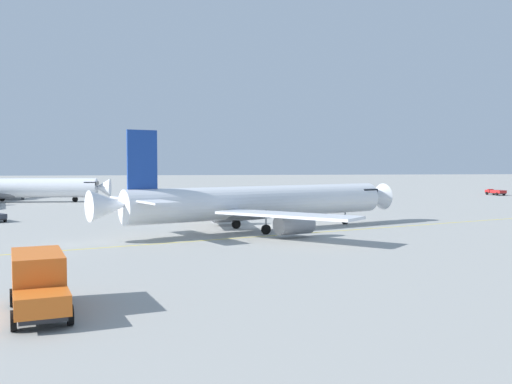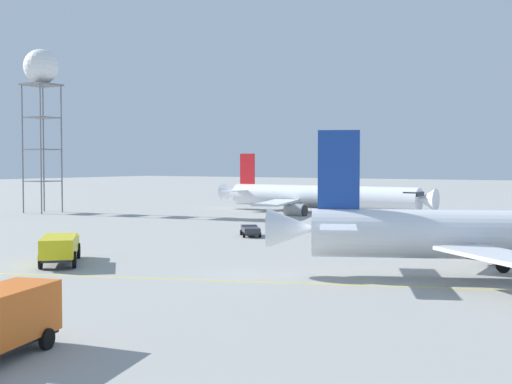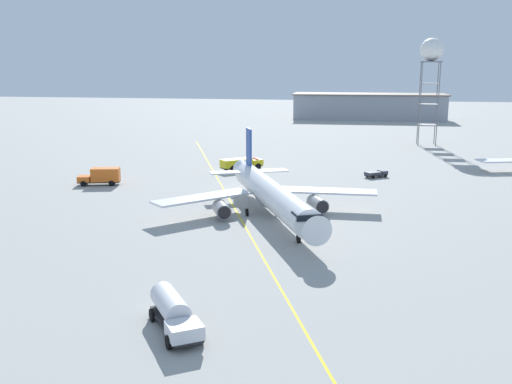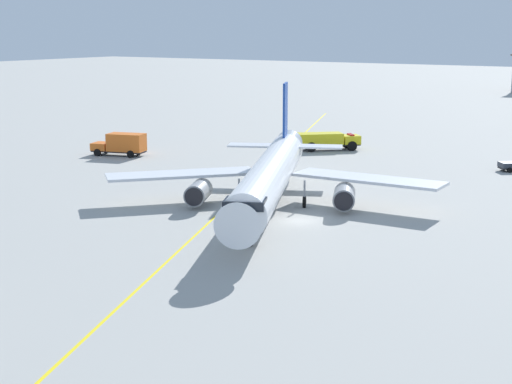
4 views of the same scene
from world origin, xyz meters
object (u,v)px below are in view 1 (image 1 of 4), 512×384
airliner_main (259,204)px  catering_truck_truck (39,281)px  ops_pickup_truck (496,192)px  airliner_secondary (3,189)px

airliner_main → catering_truck_truck: size_ratio=4.75×
ops_pickup_truck → catering_truck_truck: catering_truck_truck is taller
airliner_secondary → catering_truck_truck: size_ratio=5.32×
ops_pickup_truck → catering_truck_truck: bearing=132.1°
airliner_main → ops_pickup_truck: (-64.49, 67.87, -2.37)m
airliner_main → airliner_secondary: bearing=104.6°
catering_truck_truck → airliner_main: bearing=138.1°
airliner_main → ops_pickup_truck: bearing=18.9°
airliner_main → catering_truck_truck: 37.97m
ops_pickup_truck → catering_truck_truck: size_ratio=0.73×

